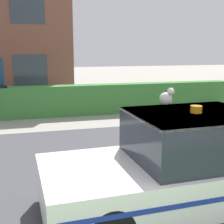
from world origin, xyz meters
TOP-DOWN VIEW (x-y plane):
  - road_strip at (0.00, 4.47)m, footprint 28.00×6.89m
  - garden_hedge at (0.97, 10.10)m, footprint 11.83×0.60m
  - police_car at (1.08, 2.76)m, footprint 4.13×1.94m
  - cat at (0.91, 2.95)m, footprint 0.23×0.34m

SIDE VIEW (x-z plane):
  - road_strip at x=0.00m, z-range 0.00..0.01m
  - garden_hedge at x=0.97m, z-range 0.00..1.13m
  - police_car at x=1.08m, z-range -0.10..1.51m
  - cat at x=0.91m, z-range 1.60..1.88m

